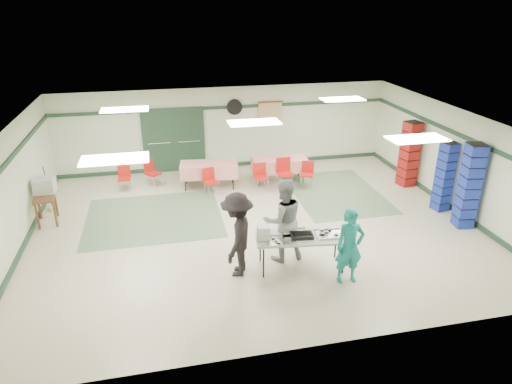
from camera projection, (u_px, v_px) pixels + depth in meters
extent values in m
plane|color=#BCB597|center=(254.00, 225.00, 11.64)|extent=(11.00, 11.00, 0.00)
plane|color=silver|center=(254.00, 122.00, 10.57)|extent=(11.00, 11.00, 0.00)
plane|color=beige|center=(226.00, 128.00, 15.14)|extent=(11.00, 0.00, 11.00)
plane|color=beige|center=(315.00, 278.00, 7.07)|extent=(11.00, 0.00, 11.00)
plane|color=beige|center=(10.00, 195.00, 10.02)|extent=(0.00, 9.00, 9.00)
plane|color=beige|center=(455.00, 160.00, 12.19)|extent=(0.00, 9.00, 9.00)
cube|color=#1F3A27|center=(225.00, 107.00, 14.84)|extent=(11.00, 0.06, 0.10)
cube|color=#1F3A27|center=(227.00, 165.00, 15.63)|extent=(11.00, 0.06, 0.12)
cube|color=#1F3A27|center=(5.00, 165.00, 9.75)|extent=(0.06, 9.00, 0.10)
cube|color=#1F3A27|center=(23.00, 246.00, 10.54)|extent=(0.06, 9.00, 0.12)
cube|color=#1F3A27|center=(459.00, 135.00, 11.90)|extent=(0.06, 9.00, 0.10)
cube|color=#1F3A27|center=(446.00, 204.00, 12.69)|extent=(0.06, 9.00, 0.12)
cube|color=#61815E|center=(154.00, 217.00, 12.04)|extent=(3.50, 3.00, 0.01)
cube|color=#61815E|center=(336.00, 193.00, 13.53)|extent=(2.50, 3.50, 0.01)
cube|color=#939693|center=(159.00, 141.00, 14.78)|extent=(0.90, 0.06, 2.10)
cube|color=#939693|center=(189.00, 139.00, 14.96)|extent=(0.90, 0.06, 2.10)
cube|color=#1F3A27|center=(174.00, 141.00, 14.85)|extent=(2.00, 0.03, 2.15)
cylinder|color=black|center=(235.00, 107.00, 14.87)|extent=(0.50, 0.10, 0.50)
cube|color=tan|center=(270.00, 111.00, 15.19)|extent=(0.80, 0.02, 0.60)
cube|color=#B4B4AF|center=(302.00, 237.00, 9.55)|extent=(2.02, 1.01, 0.04)
cylinder|color=black|center=(263.00, 262.00, 9.33)|extent=(0.04, 0.04, 0.72)
cylinder|color=black|center=(344.00, 258.00, 9.48)|extent=(0.04, 0.04, 0.72)
cylinder|color=black|center=(260.00, 247.00, 9.91)|extent=(0.04, 0.04, 0.72)
cylinder|color=black|center=(336.00, 243.00, 10.06)|extent=(0.04, 0.04, 0.72)
cube|color=silver|center=(330.00, 234.00, 9.58)|extent=(0.63, 0.51, 0.02)
cube|color=silver|center=(295.00, 234.00, 9.61)|extent=(0.62, 0.50, 0.02)
cube|color=silver|center=(282.00, 241.00, 9.32)|extent=(0.63, 0.51, 0.02)
cube|color=black|center=(302.00, 235.00, 9.48)|extent=(0.49, 0.34, 0.08)
cube|color=white|center=(264.00, 233.00, 9.37)|extent=(0.28, 0.26, 0.29)
imported|color=#138281|center=(350.00, 247.00, 9.06)|extent=(0.59, 0.39, 1.59)
imported|color=gray|center=(283.00, 220.00, 9.82)|extent=(0.98, 0.80, 1.88)
imported|color=black|center=(237.00, 235.00, 9.28)|extent=(1.05, 1.33, 1.81)
cube|color=red|center=(280.00, 159.00, 14.12)|extent=(1.71, 0.80, 0.05)
cube|color=red|center=(279.00, 165.00, 14.20)|extent=(1.71, 0.82, 0.40)
cylinder|color=black|center=(259.00, 175.00, 13.91)|extent=(0.04, 0.04, 0.72)
cylinder|color=black|center=(303.00, 172.00, 14.13)|extent=(0.04, 0.04, 0.72)
cylinder|color=black|center=(256.00, 169.00, 14.42)|extent=(0.04, 0.04, 0.72)
cylinder|color=black|center=(299.00, 166.00, 14.64)|extent=(0.04, 0.04, 0.72)
cube|color=red|center=(209.00, 164.00, 13.69)|extent=(1.79, 0.95, 0.05)
cube|color=red|center=(209.00, 170.00, 13.77)|extent=(1.79, 0.97, 0.40)
cylinder|color=black|center=(185.00, 180.00, 13.52)|extent=(0.04, 0.04, 0.72)
cylinder|color=black|center=(233.00, 178.00, 13.64)|extent=(0.04, 0.04, 0.72)
cylinder|color=black|center=(186.00, 173.00, 14.05)|extent=(0.04, 0.04, 0.72)
cylinder|color=black|center=(232.00, 172.00, 14.16)|extent=(0.04, 0.04, 0.72)
cube|color=red|center=(285.00, 174.00, 13.64)|extent=(0.44, 0.44, 0.04)
cube|color=red|center=(283.00, 164.00, 13.72)|extent=(0.44, 0.04, 0.44)
cylinder|color=silver|center=(281.00, 184.00, 13.55)|extent=(0.02, 0.02, 0.46)
cylinder|color=silver|center=(292.00, 183.00, 13.62)|extent=(0.02, 0.02, 0.46)
cylinder|color=silver|center=(277.00, 180.00, 13.86)|extent=(0.02, 0.02, 0.46)
cylinder|color=silver|center=(289.00, 179.00, 13.93)|extent=(0.02, 0.02, 0.46)
cube|color=red|center=(261.00, 178.00, 13.52)|extent=(0.41, 0.41, 0.04)
cube|color=red|center=(260.00, 169.00, 13.59)|extent=(0.39, 0.06, 0.39)
cylinder|color=silver|center=(258.00, 187.00, 13.43)|extent=(0.02, 0.02, 0.41)
cylinder|color=silver|center=(268.00, 186.00, 13.51)|extent=(0.02, 0.02, 0.41)
cylinder|color=silver|center=(255.00, 183.00, 13.71)|extent=(0.02, 0.02, 0.41)
cylinder|color=silver|center=(265.00, 182.00, 13.79)|extent=(0.02, 0.02, 0.41)
cube|color=red|center=(307.00, 175.00, 13.81)|extent=(0.48, 0.48, 0.04)
cube|color=red|center=(308.00, 167.00, 13.88)|extent=(0.35, 0.19, 0.37)
cylinder|color=silver|center=(301.00, 182.00, 13.79)|extent=(0.02, 0.02, 0.38)
cylinder|color=silver|center=(311.00, 183.00, 13.74)|extent=(0.02, 0.02, 0.38)
cylinder|color=silver|center=(303.00, 179.00, 14.05)|extent=(0.02, 0.02, 0.38)
cylinder|color=silver|center=(312.00, 180.00, 14.00)|extent=(0.02, 0.02, 0.38)
cube|color=red|center=(211.00, 182.00, 13.23)|extent=(0.47, 0.47, 0.04)
cube|color=red|center=(208.00, 174.00, 13.29)|extent=(0.37, 0.15, 0.37)
cylinder|color=silver|center=(209.00, 192.00, 13.13)|extent=(0.02, 0.02, 0.39)
cylinder|color=silver|center=(218.00, 190.00, 13.26)|extent=(0.02, 0.02, 0.39)
cylinder|color=silver|center=(204.00, 188.00, 13.37)|extent=(0.02, 0.02, 0.39)
cylinder|color=silver|center=(214.00, 186.00, 13.50)|extent=(0.02, 0.02, 0.39)
cube|color=red|center=(153.00, 174.00, 13.86)|extent=(0.53, 0.53, 0.04)
cube|color=red|center=(149.00, 166.00, 13.86)|extent=(0.30, 0.29, 0.37)
cylinder|color=silver|center=(154.00, 183.00, 13.75)|extent=(0.02, 0.02, 0.39)
cylinder|color=silver|center=(161.00, 180.00, 13.98)|extent=(0.02, 0.02, 0.39)
cylinder|color=silver|center=(147.00, 181.00, 13.90)|extent=(0.02, 0.02, 0.39)
cylinder|color=silver|center=(154.00, 178.00, 14.13)|extent=(0.02, 0.02, 0.39)
cube|color=red|center=(124.00, 179.00, 13.51)|extent=(0.38, 0.38, 0.04)
cube|color=red|center=(124.00, 171.00, 13.58)|extent=(0.36, 0.06, 0.36)
cylinder|color=silver|center=(120.00, 187.00, 13.44)|extent=(0.02, 0.02, 0.38)
cylinder|color=silver|center=(130.00, 187.00, 13.49)|extent=(0.02, 0.02, 0.38)
cylinder|color=silver|center=(121.00, 184.00, 13.70)|extent=(0.02, 0.02, 0.38)
cylinder|color=silver|center=(130.00, 183.00, 13.75)|extent=(0.02, 0.02, 0.38)
cube|color=#1A23A0|center=(445.00, 177.00, 12.13)|extent=(0.42, 0.42, 1.91)
cube|color=maroon|center=(409.00, 154.00, 13.75)|extent=(0.50, 0.50, 1.99)
cube|color=#1A23A0|center=(469.00, 186.00, 11.18)|extent=(0.47, 0.47, 2.17)
cube|color=brown|center=(44.00, 197.00, 11.49)|extent=(0.62, 0.85, 0.05)
cube|color=brown|center=(37.00, 217.00, 11.29)|extent=(0.05, 0.05, 0.70)
cube|color=brown|center=(55.00, 214.00, 11.43)|extent=(0.05, 0.05, 0.70)
cube|color=brown|center=(39.00, 206.00, 11.85)|extent=(0.05, 0.05, 0.70)
cube|color=brown|center=(56.00, 204.00, 11.99)|extent=(0.05, 0.05, 0.70)
cube|color=#A7A6A2|center=(45.00, 185.00, 11.62)|extent=(0.50, 0.44, 0.39)
cylinder|color=brown|center=(48.00, 187.00, 12.25)|extent=(0.06, 0.21, 1.25)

